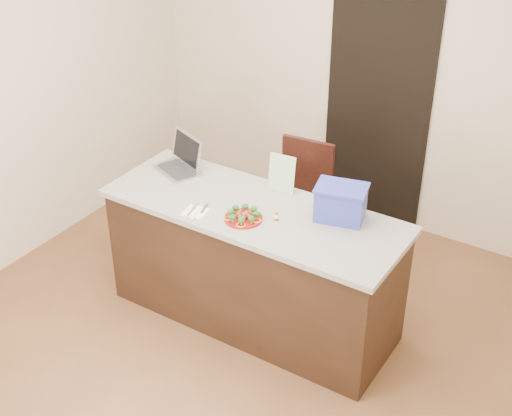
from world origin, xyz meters
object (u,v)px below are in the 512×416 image
Objects in this scene: laptop at (182,160)px; chair at (300,193)px; plate at (243,218)px; island at (254,264)px; blue_box at (341,203)px; napkin at (196,212)px; yogurt_bottle at (276,218)px.

chair is (0.59, 0.72, -0.44)m from laptop.
plate is at bearing -3.18° from laptop.
chair is (-0.17, 1.07, -0.38)m from plate.
laptop is (-0.74, 0.19, 0.52)m from island.
plate is 0.61× the size of laptop.
blue_box is at bearing 33.88° from plate.
island is 2.13× the size of chair.
blue_box is (0.54, 0.19, 0.57)m from island.
laptop reaches higher than plate.
island is 5.57× the size of blue_box.
blue_box is (1.28, -0.00, 0.05)m from laptop.
plate is 0.33m from napkin.
island is at bearing -85.88° from chair.
laptop is 1.10× the size of blue_box.
chair is at bearing 110.40° from yogurt_bottle.
island is 8.37× the size of plate.
napkin is 2.21× the size of yogurt_bottle.
napkin is 1.23m from chair.
plate reaches higher than island.
chair is at bearing 99.16° from island.
napkin is 0.54m from yogurt_bottle.
chair is at bearing 119.65° from blue_box.
laptop is at bearing 155.37° from plate.
yogurt_bottle is 0.99m from laptop.
blue_box is 1.11m from chair.
yogurt_bottle reaches higher than chair.
yogurt_bottle is at bearing -16.80° from island.
napkin is (-0.29, -0.25, 0.46)m from island.
island is at bearing 98.56° from plate.
chair is at bearing 82.98° from napkin.
yogurt_bottle is at bearing 19.79° from napkin.
plate is at bearing -155.06° from yogurt_bottle.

